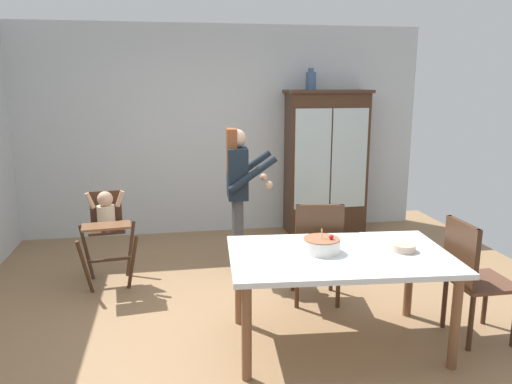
{
  "coord_description": "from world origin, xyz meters",
  "views": [
    {
      "loc": [
        -0.71,
        -3.92,
        2.01
      ],
      "look_at": [
        0.11,
        0.7,
        0.95
      ],
      "focal_mm": 35.03,
      "sensor_mm": 36.0,
      "label": 1
    }
  ],
  "objects_px": {
    "china_cabinet": "(326,162)",
    "dining_chair_far_side": "(317,246)",
    "adult_person": "(238,183)",
    "dining_chair_right_end": "(471,272)",
    "birthday_cake": "(321,245)",
    "ceramic_vase": "(311,80)",
    "high_chair_with_toddler": "(107,221)",
    "serving_bowl": "(403,248)",
    "dining_table": "(339,264)"
  },
  "relations": [
    {
      "from": "china_cabinet",
      "to": "dining_chair_far_side",
      "type": "xyz_separation_m",
      "value": [
        -0.77,
        -2.2,
        -0.39
      ]
    },
    {
      "from": "adult_person",
      "to": "dining_chair_right_end",
      "type": "bearing_deg",
      "value": -133.54
    },
    {
      "from": "birthday_cake",
      "to": "china_cabinet",
      "type": "bearing_deg",
      "value": 71.63
    },
    {
      "from": "ceramic_vase",
      "to": "high_chair_with_toddler",
      "type": "bearing_deg",
      "value": -150.42
    },
    {
      "from": "china_cabinet",
      "to": "dining_chair_right_end",
      "type": "relative_size",
      "value": 1.96
    },
    {
      "from": "ceramic_vase",
      "to": "adult_person",
      "type": "height_order",
      "value": "ceramic_vase"
    },
    {
      "from": "birthday_cake",
      "to": "serving_bowl",
      "type": "height_order",
      "value": "birthday_cake"
    },
    {
      "from": "high_chair_with_toddler",
      "to": "dining_chair_far_side",
      "type": "distance_m",
      "value": 2.08
    },
    {
      "from": "birthday_cake",
      "to": "serving_bowl",
      "type": "distance_m",
      "value": 0.63
    },
    {
      "from": "china_cabinet",
      "to": "high_chair_with_toddler",
      "type": "height_order",
      "value": "china_cabinet"
    },
    {
      "from": "adult_person",
      "to": "serving_bowl",
      "type": "relative_size",
      "value": 8.5
    },
    {
      "from": "dining_chair_far_side",
      "to": "adult_person",
      "type": "bearing_deg",
      "value": -47.39
    },
    {
      "from": "china_cabinet",
      "to": "serving_bowl",
      "type": "bearing_deg",
      "value": -96.41
    },
    {
      "from": "high_chair_with_toddler",
      "to": "dining_table",
      "type": "height_order",
      "value": "high_chair_with_toddler"
    },
    {
      "from": "dining_table",
      "to": "serving_bowl",
      "type": "relative_size",
      "value": 9.55
    },
    {
      "from": "dining_table",
      "to": "dining_chair_far_side",
      "type": "height_order",
      "value": "dining_chair_far_side"
    },
    {
      "from": "serving_bowl",
      "to": "dining_chair_right_end",
      "type": "height_order",
      "value": "dining_chair_right_end"
    },
    {
      "from": "dining_table",
      "to": "high_chair_with_toddler",
      "type": "bearing_deg",
      "value": 140.6
    },
    {
      "from": "serving_bowl",
      "to": "dining_chair_far_side",
      "type": "height_order",
      "value": "dining_chair_far_side"
    },
    {
      "from": "adult_person",
      "to": "birthday_cake",
      "type": "xyz_separation_m",
      "value": [
        0.41,
        -1.55,
        -0.17
      ]
    },
    {
      "from": "ceramic_vase",
      "to": "dining_chair_right_end",
      "type": "height_order",
      "value": "ceramic_vase"
    },
    {
      "from": "ceramic_vase",
      "to": "serving_bowl",
      "type": "xyz_separation_m",
      "value": [
        -0.1,
        -2.95,
        -1.23
      ]
    },
    {
      "from": "china_cabinet",
      "to": "ceramic_vase",
      "type": "distance_m",
      "value": 1.08
    },
    {
      "from": "dining_table",
      "to": "dining_chair_right_end",
      "type": "bearing_deg",
      "value": -4.98
    },
    {
      "from": "dining_table",
      "to": "dining_chair_far_side",
      "type": "xyz_separation_m",
      "value": [
        0.05,
        0.72,
        -0.1
      ]
    },
    {
      "from": "ceramic_vase",
      "to": "dining_chair_right_end",
      "type": "bearing_deg",
      "value": -81.57
    },
    {
      "from": "adult_person",
      "to": "dining_chair_far_side",
      "type": "relative_size",
      "value": 1.59
    },
    {
      "from": "birthday_cake",
      "to": "dining_chair_far_side",
      "type": "height_order",
      "value": "dining_chair_far_side"
    },
    {
      "from": "high_chair_with_toddler",
      "to": "dining_chair_right_end",
      "type": "bearing_deg",
      "value": -35.43
    },
    {
      "from": "china_cabinet",
      "to": "adult_person",
      "type": "relative_size",
      "value": 1.23
    },
    {
      "from": "ceramic_vase",
      "to": "high_chair_with_toddler",
      "type": "xyz_separation_m",
      "value": [
        -2.45,
        -1.39,
        -1.35
      ]
    },
    {
      "from": "china_cabinet",
      "to": "dining_chair_right_end",
      "type": "xyz_separation_m",
      "value": [
        0.21,
        -3.0,
        -0.39
      ]
    },
    {
      "from": "birthday_cake",
      "to": "dining_chair_right_end",
      "type": "xyz_separation_m",
      "value": [
        1.16,
        -0.14,
        -0.24
      ]
    },
    {
      "from": "birthday_cake",
      "to": "adult_person",
      "type": "bearing_deg",
      "value": 104.94
    },
    {
      "from": "serving_bowl",
      "to": "dining_chair_right_end",
      "type": "xyz_separation_m",
      "value": [
        0.54,
        -0.05,
        -0.21
      ]
    },
    {
      "from": "high_chair_with_toddler",
      "to": "dining_chair_right_end",
      "type": "xyz_separation_m",
      "value": [
        2.9,
        -1.62,
        -0.1
      ]
    },
    {
      "from": "high_chair_with_toddler",
      "to": "dining_chair_right_end",
      "type": "relative_size",
      "value": 0.99
    },
    {
      "from": "dining_table",
      "to": "ceramic_vase",
      "type": "bearing_deg",
      "value": 78.55
    },
    {
      "from": "ceramic_vase",
      "to": "adult_person",
      "type": "xyz_separation_m",
      "value": [
        -1.13,
        -1.32,
        -1.03
      ]
    },
    {
      "from": "ceramic_vase",
      "to": "dining_chair_far_side",
      "type": "distance_m",
      "value": 2.69
    },
    {
      "from": "ceramic_vase",
      "to": "dining_chair_far_side",
      "type": "relative_size",
      "value": 0.28
    },
    {
      "from": "dining_table",
      "to": "dining_chair_far_side",
      "type": "bearing_deg",
      "value": 86.05
    },
    {
      "from": "dining_chair_right_end",
      "to": "china_cabinet",
      "type": "bearing_deg",
      "value": 4.27
    },
    {
      "from": "dining_table",
      "to": "birthday_cake",
      "type": "height_order",
      "value": "birthday_cake"
    },
    {
      "from": "china_cabinet",
      "to": "birthday_cake",
      "type": "height_order",
      "value": "china_cabinet"
    },
    {
      "from": "china_cabinet",
      "to": "dining_chair_far_side",
      "type": "height_order",
      "value": "china_cabinet"
    },
    {
      "from": "ceramic_vase",
      "to": "birthday_cake",
      "type": "xyz_separation_m",
      "value": [
        -0.72,
        -2.87,
        -1.21
      ]
    },
    {
      "from": "adult_person",
      "to": "dining_table",
      "type": "bearing_deg",
      "value": -157.89
    },
    {
      "from": "serving_bowl",
      "to": "dining_chair_far_side",
      "type": "xyz_separation_m",
      "value": [
        -0.44,
        0.75,
        -0.21
      ]
    },
    {
      "from": "dining_chair_far_side",
      "to": "dining_chair_right_end",
      "type": "distance_m",
      "value": 1.28
    }
  ]
}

